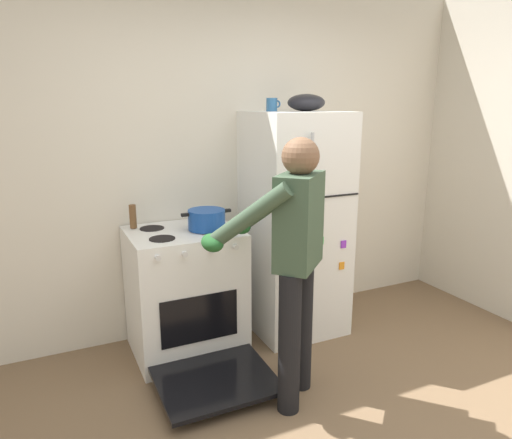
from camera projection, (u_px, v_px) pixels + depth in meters
The scene contains 8 objects.
kitchen_wall_back at pixel (220, 159), 3.67m from camera, with size 6.00×0.10×2.70m, color silver.
refrigerator at pixel (294, 224), 3.65m from camera, with size 0.68×0.72×1.72m.
stove_range at pixel (186, 294), 3.37m from camera, with size 0.76×1.22×0.92m.
person_cook at pixel (291, 249), 2.70m from camera, with size 0.71×0.75×1.60m.
red_pot at pixel (207, 219), 3.27m from camera, with size 0.36×0.26×0.14m.
coffee_mug at pixel (272, 105), 3.40m from camera, with size 0.11×0.08×0.10m.
pepper_mill at pixel (133, 216), 3.30m from camera, with size 0.05×0.05×0.17m, color brown.
mixing_bowl at pixel (306, 103), 3.46m from camera, with size 0.28×0.28×0.12m, color black.
Camera 1 is at (-1.31, -1.50, 1.78)m, focal length 32.90 mm.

